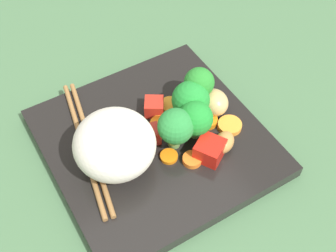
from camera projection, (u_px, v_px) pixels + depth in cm
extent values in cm
cube|color=#456D46|center=(155.00, 151.00, 55.56)|extent=(110.00, 110.00, 2.00)
cube|color=black|center=(155.00, 142.00, 54.12)|extent=(25.42, 25.42, 1.71)
ellipsoid|color=white|center=(115.00, 145.00, 48.16)|extent=(12.40, 12.29, 7.52)
cylinder|color=#6EA552|center=(195.00, 130.00, 52.95)|extent=(1.39, 1.39, 2.06)
sphere|color=#1F8A2E|center=(195.00, 118.00, 51.13)|extent=(4.21, 4.21, 4.21)
cylinder|color=#71A351|center=(174.00, 139.00, 52.02)|extent=(2.12, 2.10, 2.13)
sphere|color=#29863A|center=(176.00, 126.00, 50.14)|extent=(4.30, 4.30, 4.30)
cylinder|color=#70B152|center=(189.00, 114.00, 54.67)|extent=(2.76, 2.89, 2.13)
sphere|color=#228A31|center=(191.00, 100.00, 53.17)|extent=(4.71, 4.71, 4.71)
cylinder|color=#51903D|center=(197.00, 97.00, 55.73)|extent=(1.90, 2.07, 3.07)
sphere|color=#27842B|center=(199.00, 82.00, 53.69)|extent=(3.80, 3.80, 3.80)
cylinder|color=orange|center=(230.00, 126.00, 54.22)|extent=(4.19, 4.19, 0.71)
cylinder|color=orange|center=(192.00, 160.00, 51.04)|extent=(2.84, 2.84, 0.70)
cylinder|color=orange|center=(168.00, 157.00, 51.42)|extent=(2.26, 2.26, 0.47)
cylinder|color=orange|center=(161.00, 124.00, 54.35)|extent=(3.14, 3.14, 0.69)
cylinder|color=orange|center=(208.00, 121.00, 54.66)|extent=(2.66, 2.66, 0.80)
cylinder|color=orange|center=(170.00, 105.00, 56.55)|extent=(3.83, 3.83, 0.43)
cube|color=red|center=(210.00, 150.00, 50.86)|extent=(4.25, 4.22, 2.40)
cube|color=red|center=(148.00, 134.00, 52.47)|extent=(2.97, 2.56, 2.17)
cube|color=red|center=(154.00, 107.00, 55.37)|extent=(3.30, 3.31, 1.92)
ellipsoid|color=#BF8544|center=(224.00, 142.00, 51.75)|extent=(3.91, 3.58, 2.07)
ellipsoid|color=#B6824E|center=(179.00, 123.00, 53.59)|extent=(3.44, 4.09, 2.13)
ellipsoid|color=tan|center=(213.00, 101.00, 55.20)|extent=(3.96, 4.30, 3.10)
cylinder|color=olive|center=(83.00, 146.00, 52.34)|extent=(4.52, 20.51, 0.61)
cylinder|color=olive|center=(91.00, 144.00, 52.53)|extent=(4.52, 20.51, 0.61)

